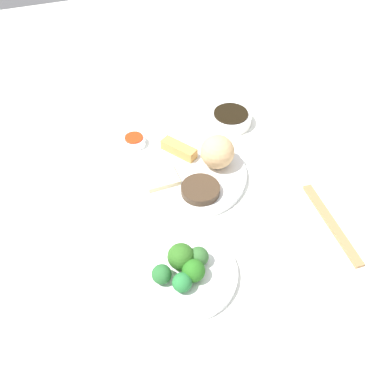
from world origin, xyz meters
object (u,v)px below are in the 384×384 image
Objects in this scene: main_plate at (189,174)px; broccoli_plate at (186,274)px; sauce_ramekin_sweet_and_sour at (134,141)px; chopsticks_pair at (331,223)px; soy_sauce_bowl at (230,119)px.

main_plate reaches higher than broccoli_plate.
main_plate is 4.83× the size of sauce_ramekin_sweet_and_sour.
chopsticks_pair is (-0.33, -0.02, -0.00)m from broccoli_plate.
broccoli_plate is at bearing 90.40° from sauce_ramekin_sweet_and_sour.
chopsticks_pair is (-0.24, 0.24, -0.00)m from main_plate.
broccoli_plate is at bearing 3.42° from chopsticks_pair.
main_plate is 0.18m from sauce_ramekin_sweet_and_sour.
main_plate is at bearing 42.75° from soy_sauce_bowl.
sauce_ramekin_sweet_and_sour is 0.52m from chopsticks_pair.
soy_sauce_bowl is at bearing -179.79° from sauce_ramekin_sweet_and_sour.
soy_sauce_bowl reaches higher than main_plate.
sauce_ramekin_sweet_and_sour is at bearing -89.60° from broccoli_plate.
sauce_ramekin_sweet_and_sour is (0.26, 0.00, -0.01)m from soy_sauce_bowl.
main_plate is 1.18× the size of chopsticks_pair.
soy_sauce_bowl is 0.40m from chopsticks_pair.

